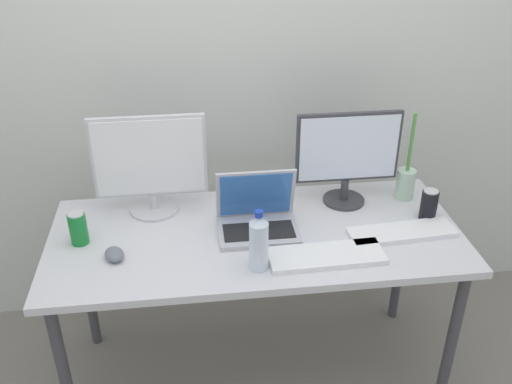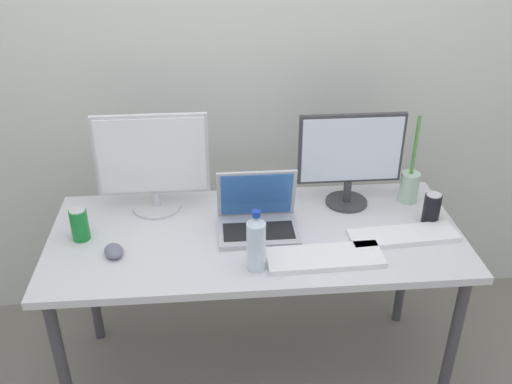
{
  "view_description": "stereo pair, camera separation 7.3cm",
  "coord_description": "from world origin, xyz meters",
  "px_view_note": "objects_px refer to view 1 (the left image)",
  "views": [
    {
      "loc": [
        -0.23,
        -1.81,
        1.95
      ],
      "look_at": [
        0.0,
        0.0,
        0.92
      ],
      "focal_mm": 40.0,
      "sensor_mm": 36.0,
      "label": 1
    },
    {
      "loc": [
        -0.15,
        -1.81,
        1.95
      ],
      "look_at": [
        0.0,
        0.0,
        0.92
      ],
      "focal_mm": 40.0,
      "sensor_mm": 36.0,
      "label": 2
    }
  ],
  "objects_px": {
    "keyboard_main": "(402,232)",
    "mouse_by_keyboard": "(114,254)",
    "soda_can_by_laptop": "(78,228)",
    "bamboo_vase": "(406,182)",
    "monitor_left": "(150,163)",
    "soda_can_near_keyboard": "(429,205)",
    "work_desk": "(256,248)",
    "laptop_silver": "(257,217)",
    "monitor_center": "(348,154)",
    "water_bottle": "(259,243)",
    "keyboard_aux": "(326,256)"
  },
  "relations": [
    {
      "from": "monitor_left",
      "to": "soda_can_near_keyboard",
      "type": "xyz_separation_m",
      "value": [
        1.08,
        -0.2,
        -0.15
      ]
    },
    {
      "from": "monitor_left",
      "to": "keyboard_main",
      "type": "xyz_separation_m",
      "value": [
        0.94,
        -0.3,
        -0.2
      ]
    },
    {
      "from": "keyboard_aux",
      "to": "bamboo_vase",
      "type": "relative_size",
      "value": 1.09
    },
    {
      "from": "soda_can_by_laptop",
      "to": "bamboo_vase",
      "type": "relative_size",
      "value": 0.33
    },
    {
      "from": "work_desk",
      "to": "laptop_silver",
      "type": "bearing_deg",
      "value": 73.03
    },
    {
      "from": "laptop_silver",
      "to": "mouse_by_keyboard",
      "type": "relative_size",
      "value": 3.34
    },
    {
      "from": "monitor_center",
      "to": "water_bottle",
      "type": "height_order",
      "value": "monitor_center"
    },
    {
      "from": "water_bottle",
      "to": "keyboard_aux",
      "type": "bearing_deg",
      "value": 6.08
    },
    {
      "from": "monitor_left",
      "to": "laptop_silver",
      "type": "relative_size",
      "value": 1.46
    },
    {
      "from": "mouse_by_keyboard",
      "to": "keyboard_aux",
      "type": "bearing_deg",
      "value": -28.79
    },
    {
      "from": "monitor_left",
      "to": "bamboo_vase",
      "type": "xyz_separation_m",
      "value": [
        1.04,
        -0.03,
        -0.14
      ]
    },
    {
      "from": "water_bottle",
      "to": "monitor_center",
      "type": "bearing_deg",
      "value": 44.84
    },
    {
      "from": "work_desk",
      "to": "soda_can_by_laptop",
      "type": "bearing_deg",
      "value": 178.44
    },
    {
      "from": "work_desk",
      "to": "monitor_center",
      "type": "relative_size",
      "value": 3.73
    },
    {
      "from": "monitor_center",
      "to": "water_bottle",
      "type": "xyz_separation_m",
      "value": [
        -0.41,
        -0.41,
        -0.11
      ]
    },
    {
      "from": "monitor_center",
      "to": "keyboard_main",
      "type": "distance_m",
      "value": 0.38
    },
    {
      "from": "work_desk",
      "to": "monitor_center",
      "type": "bearing_deg",
      "value": 25.85
    },
    {
      "from": "laptop_silver",
      "to": "keyboard_main",
      "type": "xyz_separation_m",
      "value": [
        0.54,
        -0.11,
        -0.05
      ]
    },
    {
      "from": "monitor_left",
      "to": "soda_can_by_laptop",
      "type": "height_order",
      "value": "monitor_left"
    },
    {
      "from": "laptop_silver",
      "to": "keyboard_aux",
      "type": "distance_m",
      "value": 0.31
    },
    {
      "from": "laptop_silver",
      "to": "water_bottle",
      "type": "xyz_separation_m",
      "value": [
        -0.03,
        -0.25,
        0.05
      ]
    },
    {
      "from": "soda_can_near_keyboard",
      "to": "soda_can_by_laptop",
      "type": "height_order",
      "value": "same"
    },
    {
      "from": "work_desk",
      "to": "mouse_by_keyboard",
      "type": "bearing_deg",
      "value": -169.08
    },
    {
      "from": "keyboard_main",
      "to": "bamboo_vase",
      "type": "relative_size",
      "value": 1.08
    },
    {
      "from": "keyboard_main",
      "to": "keyboard_aux",
      "type": "bearing_deg",
      "value": -164.89
    },
    {
      "from": "monitor_left",
      "to": "soda_can_near_keyboard",
      "type": "height_order",
      "value": "monitor_left"
    },
    {
      "from": "work_desk",
      "to": "laptop_silver",
      "type": "xyz_separation_m",
      "value": [
        0.01,
        0.03,
        0.12
      ]
    },
    {
      "from": "monitor_left",
      "to": "keyboard_aux",
      "type": "height_order",
      "value": "monitor_left"
    },
    {
      "from": "monitor_left",
      "to": "soda_can_near_keyboard",
      "type": "distance_m",
      "value": 1.11
    },
    {
      "from": "laptop_silver",
      "to": "soda_can_by_laptop",
      "type": "relative_size",
      "value": 2.41
    },
    {
      "from": "keyboard_main",
      "to": "bamboo_vase",
      "type": "distance_m",
      "value": 0.3
    },
    {
      "from": "water_bottle",
      "to": "soda_can_by_laptop",
      "type": "distance_m",
      "value": 0.68
    },
    {
      "from": "monitor_center",
      "to": "laptop_silver",
      "type": "distance_m",
      "value": 0.45
    },
    {
      "from": "monitor_left",
      "to": "soda_can_by_laptop",
      "type": "bearing_deg",
      "value": -143.11
    },
    {
      "from": "keyboard_aux",
      "to": "mouse_by_keyboard",
      "type": "distance_m",
      "value": 0.76
    },
    {
      "from": "monitor_center",
      "to": "mouse_by_keyboard",
      "type": "distance_m",
      "value": 0.98
    },
    {
      "from": "monitor_center",
      "to": "laptop_silver",
      "type": "bearing_deg",
      "value": -157.02
    },
    {
      "from": "work_desk",
      "to": "water_bottle",
      "type": "distance_m",
      "value": 0.28
    },
    {
      "from": "keyboard_main",
      "to": "mouse_by_keyboard",
      "type": "bearing_deg",
      "value": 176.89
    },
    {
      "from": "laptop_silver",
      "to": "bamboo_vase",
      "type": "relative_size",
      "value": 0.8
    },
    {
      "from": "soda_can_by_laptop",
      "to": "work_desk",
      "type": "bearing_deg",
      "value": -1.56
    },
    {
      "from": "monitor_center",
      "to": "water_bottle",
      "type": "relative_size",
      "value": 1.81
    },
    {
      "from": "laptop_silver",
      "to": "keyboard_aux",
      "type": "relative_size",
      "value": 0.73
    },
    {
      "from": "keyboard_main",
      "to": "work_desk",
      "type": "bearing_deg",
      "value": 167.51
    },
    {
      "from": "keyboard_aux",
      "to": "mouse_by_keyboard",
      "type": "relative_size",
      "value": 4.56
    },
    {
      "from": "monitor_left",
      "to": "monitor_center",
      "type": "height_order",
      "value": "monitor_left"
    },
    {
      "from": "work_desk",
      "to": "laptop_silver",
      "type": "distance_m",
      "value": 0.13
    },
    {
      "from": "keyboard_main",
      "to": "soda_can_by_laptop",
      "type": "relative_size",
      "value": 3.25
    },
    {
      "from": "monitor_left",
      "to": "laptop_silver",
      "type": "distance_m",
      "value": 0.47
    },
    {
      "from": "water_bottle",
      "to": "soda_can_near_keyboard",
      "type": "distance_m",
      "value": 0.75
    }
  ]
}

